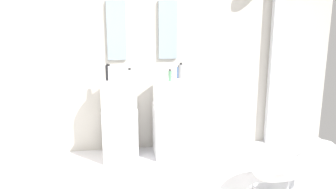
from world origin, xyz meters
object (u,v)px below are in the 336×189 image
soap_bottle_white (109,73)px  soap_bottle_black (107,73)px  pedestal_sink_left (120,119)px  soap_bottle_grey (181,71)px  soap_bottle_green (170,76)px  soap_bottle_blue (179,72)px  lounge_chair (293,165)px  soap_bottle_clear (130,74)px  shower_column (274,61)px  pedestal_sink_right (171,117)px

soap_bottle_white → soap_bottle_black: size_ratio=0.97×
pedestal_sink_left → soap_bottle_white: size_ratio=5.59×
pedestal_sink_left → soap_bottle_grey: soap_bottle_grey is taller
soap_bottle_green → soap_bottle_blue: bearing=49.4°
soap_bottle_white → soap_bottle_black: (-0.02, 0.01, 0.00)m
lounge_chair → soap_bottle_clear: size_ratio=8.67×
shower_column → soap_bottle_grey: 1.24m
soap_bottle_white → soap_bottle_green: 0.69m
pedestal_sink_left → soap_bottle_blue: soap_bottle_blue is taller
pedestal_sink_right → soap_bottle_grey: size_ratio=5.69×
lounge_chair → shower_column: bearing=74.2°
shower_column → lounge_chair: size_ratio=1.86×
shower_column → soap_bottle_white: shower_column is taller
lounge_chair → soap_bottle_clear: bearing=137.7°
soap_bottle_white → soap_bottle_clear: (0.23, 0.04, -0.03)m
pedestal_sink_left → soap_bottle_white: soap_bottle_white is taller
lounge_chair → soap_bottle_clear: 2.01m
pedestal_sink_right → soap_bottle_blue: 0.54m
lounge_chair → soap_bottle_green: (-0.97, 1.11, 0.65)m
shower_column → soap_bottle_black: (-2.06, -0.17, -0.05)m
pedestal_sink_right → lounge_chair: 1.54m
soap_bottle_black → shower_column: bearing=4.7°
shower_column → soap_bottle_green: size_ratio=15.36×
pedestal_sink_left → soap_bottle_clear: 0.54m
shower_column → soap_bottle_clear: (-1.81, -0.13, -0.09)m
soap_bottle_blue → soap_bottle_green: bearing=-130.6°
soap_bottle_grey → soap_bottle_black: soap_bottle_black is taller
pedestal_sink_right → soap_bottle_blue: (0.11, 0.05, 0.53)m
pedestal_sink_right → soap_bottle_black: (-0.72, 0.03, 0.55)m
soap_bottle_white → soap_bottle_clear: bearing=9.9°
soap_bottle_blue → soap_bottle_clear: (-0.58, 0.02, -0.01)m
soap_bottle_white → pedestal_sink_right: bearing=-2.3°
soap_bottle_white → soap_bottle_grey: soap_bottle_white is taller
pedestal_sink_right → shower_column: (1.34, 0.20, 0.60)m
lounge_chair → soap_bottle_grey: soap_bottle_grey is taller
pedestal_sink_right → shower_column: 1.48m
shower_column → soap_bottle_blue: (-1.24, -0.15, -0.07)m
pedestal_sink_left → pedestal_sink_right: bearing=0.0°
soap_bottle_white → soap_bottle_blue: soap_bottle_white is taller
pedestal_sink_left → soap_bottle_green: bearing=-10.4°
soap_bottle_clear → soap_bottle_black: bearing=-172.1°
soap_bottle_white → soap_bottle_black: 0.02m
pedestal_sink_right → soap_bottle_blue: soap_bottle_blue is taller
soap_bottle_white → soap_bottle_grey: size_ratio=1.02×
pedestal_sink_right → soap_bottle_black: size_ratio=5.45×
pedestal_sink_right → soap_bottle_white: size_ratio=5.59×
pedestal_sink_right → soap_bottle_grey: soap_bottle_grey is taller
soap_bottle_white → soap_bottle_blue: 0.81m
soap_bottle_white → soap_bottle_grey: 0.82m
lounge_chair → soap_bottle_blue: size_ratio=7.34×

